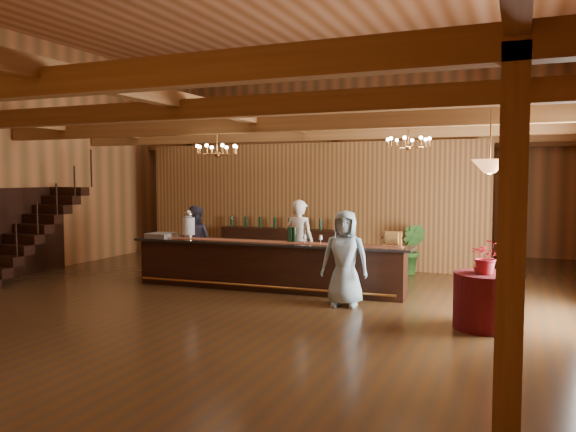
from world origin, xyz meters
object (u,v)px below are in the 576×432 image
at_px(backbar_shelf, 282,247).
at_px(round_table, 486,301).
at_px(chandelier_left, 217,149).
at_px(raffle_drum, 392,238).
at_px(chandelier_right, 408,142).
at_px(floor_plant, 410,249).
at_px(guest, 345,258).
at_px(tasting_bar, 267,265).
at_px(beverage_dispenser, 189,225).
at_px(pendant_lamp, 490,166).
at_px(bartender, 300,243).
at_px(staff_second, 195,241).

xyz_separation_m(backbar_shelf, round_table, (5.17, -4.43, -0.05)).
bearing_deg(chandelier_left, raffle_drum, 12.16).
bearing_deg(chandelier_right, chandelier_left, -163.62).
xyz_separation_m(round_table, floor_plant, (-1.87, 4.21, 0.17)).
xyz_separation_m(backbar_shelf, guest, (2.80, -3.82, 0.37)).
xyz_separation_m(backbar_shelf, chandelier_right, (3.67, -2.68, 2.42)).
bearing_deg(chandelier_right, floor_plant, 98.49).
height_order(tasting_bar, round_table, tasting_bar).
relative_size(beverage_dispenser, guest, 0.36).
height_order(tasting_bar, chandelier_left, chandelier_left).
bearing_deg(backbar_shelf, tasting_bar, -70.01).
bearing_deg(guest, raffle_drum, 45.69).
relative_size(pendant_lamp, guest, 0.54).
bearing_deg(pendant_lamp, floor_plant, 113.94).
bearing_deg(chandelier_left, guest, -2.86).
bearing_deg(round_table, chandelier_left, 171.55).
bearing_deg(round_table, guest, 165.60).
xyz_separation_m(tasting_bar, bartender, (0.44, 0.67, 0.40)).
bearing_deg(bartender, chandelier_right, -176.63).
xyz_separation_m(staff_second, guest, (3.94, -1.47, 0.03)).
relative_size(backbar_shelf, floor_plant, 2.81).
relative_size(raffle_drum, guest, 0.20).
height_order(raffle_drum, pendant_lamp, pendant_lamp).
height_order(chandelier_left, floor_plant, chandelier_left).
height_order(tasting_bar, pendant_lamp, pendant_lamp).
bearing_deg(bartender, backbar_shelf, -48.87).
distance_m(raffle_drum, backbar_shelf, 4.62).
distance_m(beverage_dispenser, backbar_shelf, 3.29).
bearing_deg(raffle_drum, beverage_dispenser, -178.74).
bearing_deg(floor_plant, staff_second, -154.22).
relative_size(raffle_drum, round_table, 0.36).
bearing_deg(guest, chandelier_right, 47.02).
bearing_deg(floor_plant, beverage_dispenser, -145.13).
bearing_deg(pendant_lamp, staff_second, 161.80).
bearing_deg(bartender, guest, 144.96).
relative_size(beverage_dispenser, chandelier_left, 0.75).
relative_size(backbar_shelf, guest, 1.98).
bearing_deg(tasting_bar, beverage_dispenser, 178.50).
xyz_separation_m(pendant_lamp, bartender, (-3.76, 2.04, -1.51)).
bearing_deg(staff_second, bartender, 174.13).
distance_m(pendant_lamp, staff_second, 6.82).
distance_m(chandelier_left, floor_plant, 5.13).
bearing_deg(pendant_lamp, raffle_drum, 139.97).
relative_size(pendant_lamp, bartender, 0.51).
bearing_deg(chandelier_right, backbar_shelf, 143.87).
relative_size(chandelier_left, bartender, 0.45).
bearing_deg(beverage_dispenser, guest, -11.45).
height_order(pendant_lamp, staff_second, pendant_lamp).
bearing_deg(round_table, floor_plant, 113.94).
bearing_deg(chandelier_right, bartender, 172.75).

